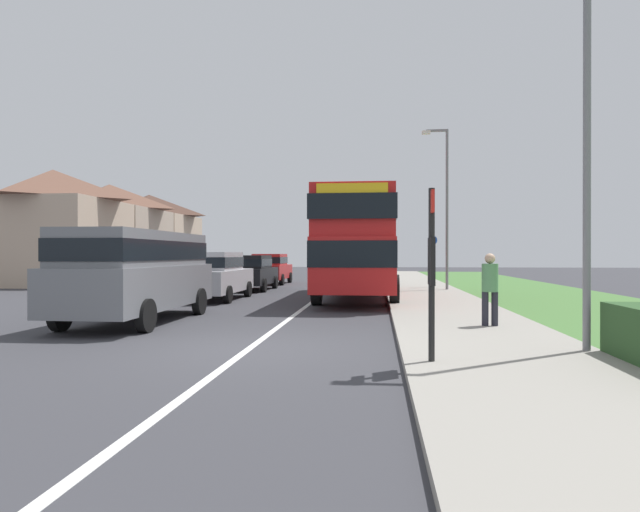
{
  "coord_description": "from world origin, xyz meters",
  "views": [
    {
      "loc": [
        2.22,
        -9.24,
        1.65
      ],
      "look_at": [
        0.61,
        6.1,
        1.6
      ],
      "focal_mm": 30.46,
      "sensor_mm": 36.0,
      "label": 1
    }
  ],
  "objects_px": {
    "parked_van_grey": "(138,268)",
    "parked_car_red": "(271,267)",
    "cycle_route_sign": "(432,259)",
    "double_decker_bus": "(358,241)",
    "parked_car_black": "(250,271)",
    "street_lamp_near": "(579,117)",
    "street_lamp_mid": "(445,198)",
    "parked_car_silver": "(214,274)",
    "bus_stop_sign": "(432,262)",
    "pedestrian_at_stop": "(490,286)"
  },
  "relations": [
    {
      "from": "parked_van_grey",
      "to": "parked_car_silver",
      "type": "distance_m",
      "value": 6.4
    },
    {
      "from": "parked_car_silver",
      "to": "cycle_route_sign",
      "type": "relative_size",
      "value": 1.82
    },
    {
      "from": "bus_stop_sign",
      "to": "pedestrian_at_stop",
      "type": "bearing_deg",
      "value": 67.89
    },
    {
      "from": "parked_van_grey",
      "to": "parked_car_red",
      "type": "bearing_deg",
      "value": 90.22
    },
    {
      "from": "double_decker_bus",
      "to": "street_lamp_near",
      "type": "relative_size",
      "value": 1.58
    },
    {
      "from": "parked_car_red",
      "to": "pedestrian_at_stop",
      "type": "height_order",
      "value": "pedestrian_at_stop"
    },
    {
      "from": "parked_car_black",
      "to": "street_lamp_mid",
      "type": "bearing_deg",
      "value": -1.62
    },
    {
      "from": "parked_car_black",
      "to": "street_lamp_mid",
      "type": "distance_m",
      "value": 9.26
    },
    {
      "from": "parked_car_black",
      "to": "parked_car_silver",
      "type": "bearing_deg",
      "value": -91.24
    },
    {
      "from": "double_decker_bus",
      "to": "parked_car_silver",
      "type": "bearing_deg",
      "value": -166.26
    },
    {
      "from": "double_decker_bus",
      "to": "parked_van_grey",
      "type": "relative_size",
      "value": 1.87
    },
    {
      "from": "parked_car_black",
      "to": "street_lamp_mid",
      "type": "relative_size",
      "value": 0.59
    },
    {
      "from": "parked_car_silver",
      "to": "street_lamp_near",
      "type": "height_order",
      "value": "street_lamp_near"
    },
    {
      "from": "parked_van_grey",
      "to": "pedestrian_at_stop",
      "type": "relative_size",
      "value": 3.35
    },
    {
      "from": "pedestrian_at_stop",
      "to": "bus_stop_sign",
      "type": "relative_size",
      "value": 0.64
    },
    {
      "from": "parked_car_silver",
      "to": "parked_car_red",
      "type": "distance_m",
      "value": 10.48
    },
    {
      "from": "bus_stop_sign",
      "to": "parked_car_silver",
      "type": "bearing_deg",
      "value": 120.73
    },
    {
      "from": "parked_van_grey",
      "to": "parked_car_black",
      "type": "bearing_deg",
      "value": 89.8
    },
    {
      "from": "double_decker_bus",
      "to": "cycle_route_sign",
      "type": "relative_size",
      "value": 4.15
    },
    {
      "from": "street_lamp_near",
      "to": "street_lamp_mid",
      "type": "xyz_separation_m",
      "value": [
        -0.27,
        15.03,
        0.25
      ]
    },
    {
      "from": "parked_car_black",
      "to": "double_decker_bus",
      "type": "bearing_deg",
      "value": -37.96
    },
    {
      "from": "bus_stop_sign",
      "to": "street_lamp_near",
      "type": "distance_m",
      "value": 3.52
    },
    {
      "from": "parked_car_black",
      "to": "street_lamp_near",
      "type": "bearing_deg",
      "value": -59.64
    },
    {
      "from": "parked_car_silver",
      "to": "street_lamp_near",
      "type": "bearing_deg",
      "value": -48.01
    },
    {
      "from": "parked_car_red",
      "to": "cycle_route_sign",
      "type": "distance_m",
      "value": 9.35
    },
    {
      "from": "parked_car_black",
      "to": "street_lamp_near",
      "type": "relative_size",
      "value": 0.64
    },
    {
      "from": "pedestrian_at_stop",
      "to": "cycle_route_sign",
      "type": "bearing_deg",
      "value": 89.33
    },
    {
      "from": "parked_van_grey",
      "to": "bus_stop_sign",
      "type": "relative_size",
      "value": 2.15
    },
    {
      "from": "parked_van_grey",
      "to": "street_lamp_mid",
      "type": "relative_size",
      "value": 0.79
    },
    {
      "from": "cycle_route_sign",
      "to": "street_lamp_mid",
      "type": "relative_size",
      "value": 0.36
    },
    {
      "from": "parked_car_black",
      "to": "bus_stop_sign",
      "type": "relative_size",
      "value": 1.62
    },
    {
      "from": "parked_car_silver",
      "to": "street_lamp_near",
      "type": "distance_m",
      "value": 13.85
    },
    {
      "from": "street_lamp_near",
      "to": "street_lamp_mid",
      "type": "distance_m",
      "value": 15.04
    },
    {
      "from": "bus_stop_sign",
      "to": "street_lamp_mid",
      "type": "distance_m",
      "value": 16.47
    },
    {
      "from": "street_lamp_mid",
      "to": "pedestrian_at_stop",
      "type": "bearing_deg",
      "value": -92.49
    },
    {
      "from": "cycle_route_sign",
      "to": "street_lamp_mid",
      "type": "xyz_separation_m",
      "value": [
        0.37,
        -1.49,
        2.66
      ]
    },
    {
      "from": "street_lamp_mid",
      "to": "double_decker_bus",
      "type": "bearing_deg",
      "value": -134.42
    },
    {
      "from": "double_decker_bus",
      "to": "street_lamp_mid",
      "type": "height_order",
      "value": "street_lamp_mid"
    },
    {
      "from": "parked_car_red",
      "to": "street_lamp_near",
      "type": "xyz_separation_m",
      "value": [
        9.05,
        -20.55,
        2.93
      ]
    },
    {
      "from": "pedestrian_at_stop",
      "to": "cycle_route_sign",
      "type": "distance_m",
      "value": 13.63
    },
    {
      "from": "pedestrian_at_stop",
      "to": "cycle_route_sign",
      "type": "xyz_separation_m",
      "value": [
        0.16,
        13.62,
        0.45
      ]
    },
    {
      "from": "street_lamp_mid",
      "to": "parked_van_grey",
      "type": "bearing_deg",
      "value": -127.54
    },
    {
      "from": "parked_van_grey",
      "to": "cycle_route_sign",
      "type": "xyz_separation_m",
      "value": [
        8.35,
        12.84,
        0.12
      ]
    },
    {
      "from": "double_decker_bus",
      "to": "parked_car_black",
      "type": "xyz_separation_m",
      "value": [
        -5.06,
        3.94,
        -1.26
      ]
    },
    {
      "from": "double_decker_bus",
      "to": "parked_car_red",
      "type": "xyz_separation_m",
      "value": [
        -5.16,
        9.22,
        -1.23
      ]
    },
    {
      "from": "parked_van_grey",
      "to": "pedestrian_at_stop",
      "type": "bearing_deg",
      "value": -5.42
    },
    {
      "from": "street_lamp_near",
      "to": "street_lamp_mid",
      "type": "bearing_deg",
      "value": 91.02
    },
    {
      "from": "street_lamp_near",
      "to": "parked_van_grey",
      "type": "bearing_deg",
      "value": 157.74
    },
    {
      "from": "pedestrian_at_stop",
      "to": "bus_stop_sign",
      "type": "bearing_deg",
      "value": -112.11
    },
    {
      "from": "bus_stop_sign",
      "to": "street_lamp_mid",
      "type": "height_order",
      "value": "street_lamp_mid"
    }
  ]
}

